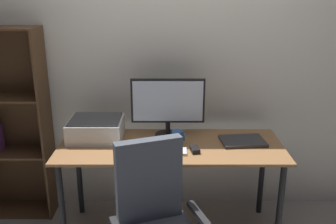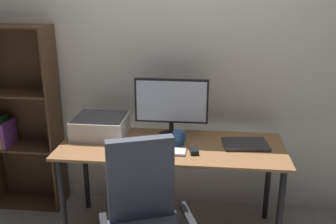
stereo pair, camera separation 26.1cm
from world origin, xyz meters
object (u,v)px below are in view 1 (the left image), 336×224
Objects in this scene: monitor at (168,104)px; laptop at (243,141)px; keyboard at (166,151)px; coffee_mug at (178,137)px; desk at (171,156)px; mouse at (195,150)px; bookshelf at (9,126)px; printer at (96,129)px.

laptop is (0.56, -0.13, -0.25)m from monitor.
coffee_mug is (0.08, 0.15, 0.04)m from keyboard.
desk is 5.13× the size of laptop.
mouse is (0.20, 0.01, 0.01)m from keyboard.
desk is 0.55m from laptop.
desk is 1.05× the size of bookshelf.
monitor reaches higher than keyboard.
bookshelf is at bearing 167.45° from coffee_mug.
mouse is 0.91× the size of coffee_mug.
keyboard is 0.20m from mouse.
monitor is at bearing 88.41° from keyboard.
monitor reaches higher than desk.
bookshelf is (-1.30, 0.14, -0.24)m from monitor.
laptop reaches higher than keyboard.
bookshelf is (-1.86, 0.27, 0.01)m from laptop.
laptop reaches higher than desk.
desk is 0.60m from printer.
printer reaches higher than keyboard.
coffee_mug is at bearing 14.83° from desk.
keyboard is at bearing -103.82° from desk.
bookshelf is (-1.32, 0.32, 0.11)m from desk.
mouse is 0.19m from coffee_mug.
printer is at bearing 169.77° from coffee_mug.
monitor is 1.93× the size of keyboard.
coffee_mug is at bearing 178.12° from laptop.
mouse is (0.17, -0.12, 0.10)m from desk.
bookshelf is at bearing 165.58° from printer.
mouse is 0.06× the size of bookshelf.
bookshelf is (-1.29, 0.46, 0.02)m from keyboard.
laptop is at bearing -13.58° from monitor.
keyboard is 0.19× the size of bookshelf.
bookshelf is at bearing 165.82° from laptop.
mouse is at bearing -48.48° from coffee_mug.
keyboard is 0.91× the size of laptop.
mouse is 0.41m from laptop.
mouse is 0.30× the size of laptop.
bookshelf is (-1.49, 0.44, 0.01)m from mouse.
monitor reaches higher than mouse.
keyboard is 3.02× the size of mouse.
monitor is at bearing 6.06° from printer.
desk is at bearing 134.10° from mouse.
printer is 0.78m from bookshelf.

